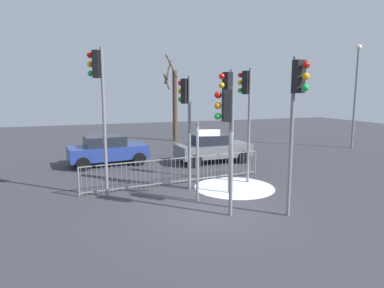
# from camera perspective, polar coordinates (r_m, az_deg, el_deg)

# --- Properties ---
(ground_plane) EXTENTS (60.00, 60.00, 0.00)m
(ground_plane) POSITION_cam_1_polar(r_m,az_deg,el_deg) (10.54, 3.23, -11.39)
(ground_plane) COLOR #38383D
(traffic_light_foreground_right) EXTENTS (0.45, 0.48, 4.54)m
(traffic_light_foreground_right) POSITION_cam_1_polar(r_m,az_deg,el_deg) (13.51, 9.18, 7.41)
(traffic_light_foreground_right) COLOR slate
(traffic_light_foreground_right) RESTS_ON ground
(traffic_light_rear_right) EXTENTS (0.51, 0.42, 5.09)m
(traffic_light_rear_right) POSITION_cam_1_polar(r_m,az_deg,el_deg) (11.80, -15.48, 8.90)
(traffic_light_rear_right) COLOR slate
(traffic_light_rear_right) RESTS_ON ground
(traffic_light_mid_left) EXTENTS (0.56, 0.36, 3.81)m
(traffic_light_mid_left) POSITION_cam_1_polar(r_m,az_deg,el_deg) (9.64, 5.90, 3.71)
(traffic_light_mid_left) COLOR slate
(traffic_light_mid_left) RESTS_ON ground
(traffic_light_foreground_left) EXTENTS (0.35, 0.56, 4.60)m
(traffic_light_foreground_left) POSITION_cam_1_polar(r_m,az_deg,el_deg) (9.88, 17.33, 6.88)
(traffic_light_foreground_left) COLOR slate
(traffic_light_foreground_left) RESTS_ON ground
(traffic_light_mid_right) EXTENTS (0.56, 0.36, 4.41)m
(traffic_light_mid_right) POSITION_cam_1_polar(r_m,az_deg,el_deg) (11.80, 6.06, 6.81)
(traffic_light_mid_right) COLOR slate
(traffic_light_mid_right) RESTS_ON ground
(traffic_light_rear_left) EXTENTS (0.42, 0.51, 4.21)m
(traffic_light_rear_left) POSITION_cam_1_polar(r_m,az_deg,el_deg) (12.39, -0.98, 6.30)
(traffic_light_rear_left) COLOR slate
(traffic_light_rear_left) RESTS_ON ground
(direction_sign_post) EXTENTS (0.76, 0.27, 2.66)m
(direction_sign_post) POSITION_cam_1_polar(r_m,az_deg,el_deg) (11.15, 1.29, -2.22)
(direction_sign_post) COLOR slate
(direction_sign_post) RESTS_ON ground
(pedestrian_guard_railing) EXTENTS (7.54, 0.81, 1.07)m
(pedestrian_guard_railing) POSITION_cam_1_polar(r_m,az_deg,el_deg) (13.36, -2.46, -4.52)
(pedestrian_guard_railing) COLOR slate
(pedestrian_guard_railing) RESTS_ON ground
(car_grey_far) EXTENTS (3.86, 2.05, 1.47)m
(car_grey_far) POSITION_cam_1_polar(r_m,az_deg,el_deg) (17.48, 3.48, -0.62)
(car_grey_far) COLOR slate
(car_grey_far) RESTS_ON ground
(car_blue_trailing) EXTENTS (3.96, 2.27, 1.47)m
(car_blue_trailing) POSITION_cam_1_polar(r_m,az_deg,el_deg) (17.35, -14.18, -0.95)
(car_blue_trailing) COLOR navy
(car_blue_trailing) RESTS_ON ground
(street_lamp) EXTENTS (0.36, 0.36, 6.56)m
(street_lamp) POSITION_cam_1_polar(r_m,az_deg,el_deg) (24.05, 26.06, 8.90)
(street_lamp) COLOR slate
(street_lamp) RESTS_ON ground
(bare_tree_left) EXTENTS (1.00, 1.53, 6.28)m
(bare_tree_left) POSITION_cam_1_polar(r_m,az_deg,el_deg) (25.04, -3.07, 7.21)
(bare_tree_left) COLOR #473828
(bare_tree_left) RESTS_ON ground
(snow_patch_kerb) EXTENTS (3.07, 3.07, 0.01)m
(snow_patch_kerb) POSITION_cam_1_polar(r_m,az_deg,el_deg) (13.12, 7.17, -7.30)
(snow_patch_kerb) COLOR white
(snow_patch_kerb) RESTS_ON ground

